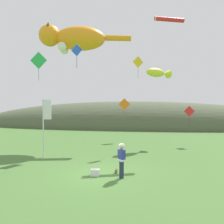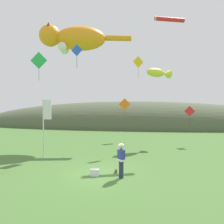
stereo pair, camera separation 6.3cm
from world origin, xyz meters
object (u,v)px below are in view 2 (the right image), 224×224
Objects in this scene: kite_diamond_green at (39,61)px; festival_banner_pole at (45,119)px; kite_fish_windsock at (158,73)px; kite_diamond_orange at (125,104)px; kite_tube_streamer at (169,19)px; kite_diamond_red at (190,111)px; kite_spool at (116,171)px; kite_giant_cat at (74,39)px; kite_diamond_blue at (77,50)px; kite_diamond_gold at (138,62)px; festival_attendant at (121,160)px; picnic_cooler at (95,172)px.

festival_banner_pole is at bearing -51.63° from kite_diamond_green.
kite_diamond_orange is at bearing 153.26° from kite_fish_windsock.
kite_tube_streamer reaches higher than kite_diamond_red.
kite_giant_cat reaches higher than kite_spool.
kite_diamond_blue is at bearing -113.16° from kite_diamond_orange.
kite_tube_streamer is 4.51m from kite_diamond_gold.
kite_spool is at bearing -33.16° from kite_diamond_green.
kite_fish_windsock is at bearing 76.98° from festival_attendant.
festival_attendant is at bearing -31.60° from festival_banner_pole.
kite_diamond_green reaches higher than kite_spool.
kite_giant_cat is (0.05, 6.45, 7.65)m from festival_banner_pole.
kite_tube_streamer is (0.80, -1.89, 4.32)m from kite_fish_windsock.
kite_spool is at bearing -97.07° from kite_diamond_gold.
kite_diamond_red is at bearing 2.45° from kite_giant_cat.
kite_diamond_green is (-6.76, 4.42, 7.16)m from kite_spool.
kite_diamond_orange is at bearing 112.58° from kite_diamond_gold.
kite_spool is 0.12× the size of kite_diamond_gold.
kite_diamond_gold reaches higher than kite_fish_windsock.
festival_attendant is 12.63m from kite_diamond_orange.
kite_diamond_red is (11.22, 0.48, -7.24)m from kite_giant_cat.
kite_diamond_green is (-3.14, 0.03, -0.67)m from kite_diamond_blue.
kite_spool is 0.11× the size of kite_diamond_green.
kite_tube_streamer reaches higher than festival_banner_pole.
kite_diamond_gold is at bearing 36.01° from kite_diamond_blue.
kite_diamond_gold is at bearing 37.28° from festival_banner_pole.
festival_banner_pole is 9.43m from kite_diamond_gold.
kite_spool is 12.19m from kite_fish_windsock.
kite_fish_windsock is at bearing -26.74° from kite_diamond_orange.
kite_spool is 10.79m from kite_diamond_green.
kite_diamond_green is 8.40m from kite_diamond_gold.
kite_tube_streamer is at bearing 2.71° from kite_diamond_gold.
kite_diamond_blue is 0.95× the size of kite_diamond_gold.
kite_diamond_gold is (6.45, 4.91, 4.82)m from festival_banner_pole.
kite_diamond_red is at bearing 31.61° from festival_banner_pole.
kite_diamond_blue is (-6.44, -5.35, 1.06)m from kite_fish_windsock.
kite_diamond_gold is at bearing -157.21° from kite_diamond_red.
kite_spool is (-0.38, 0.80, -0.83)m from festival_attendant.
kite_tube_streamer is (3.23, 8.64, 10.26)m from festival_attendant.
picnic_cooler is at bearing -118.81° from kite_tube_streamer.
kite_diamond_green is at bearing -156.98° from kite_diamond_red.
kite_spool is at bearing 31.40° from picnic_cooler.
kite_fish_windsock is at bearing 3.30° from kite_giant_cat.
kite_spool is 0.11× the size of kite_diamond_orange.
kite_spool is at bearing -120.65° from kite_diamond_red.
festival_attendant is at bearing -36.15° from kite_diamond_green.
kite_tube_streamer is at bearing 61.19° from picnic_cooler.
kite_fish_windsock is 2.83m from kite_diamond_gold.
kite_tube_streamer is 1.19× the size of kite_diamond_green.
kite_diamond_orange is at bearing 164.91° from kite_diamond_red.
picnic_cooler is at bearing -62.96° from kite_diamond_blue.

